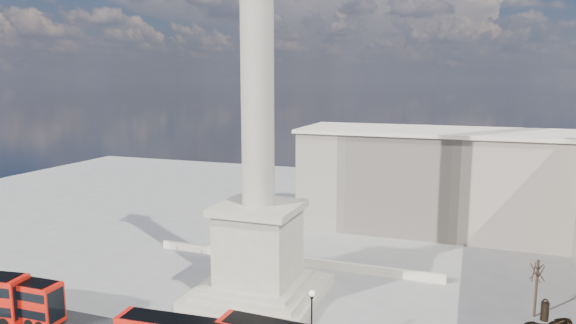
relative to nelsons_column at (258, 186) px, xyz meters
The scene contains 7 objects.
ground 13.85m from the nelsons_column, 90.00° to the right, with size 180.00×180.00×0.00m, color gray.
nelsons_column is the anchor object (origin of this frame).
balustrade_wall 16.55m from the nelsons_column, 90.00° to the left, with size 40.00×0.60×1.10m, color beige.
building_northeast 40.57m from the nelsons_column, 60.26° to the left, with size 51.00×17.00×16.60m.
red_bus_a 27.69m from the nelsons_column, 146.31° to the right, with size 11.09×2.79×4.48m.
victorian_lamp 17.03m from the nelsons_column, 47.90° to the right, with size 0.54×0.54×6.31m.
bare_tree_far 30.61m from the nelsons_column, ahead, with size 1.59×1.59×6.49m.
Camera 1 is at (22.20, -46.31, 24.46)m, focal length 32.00 mm.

